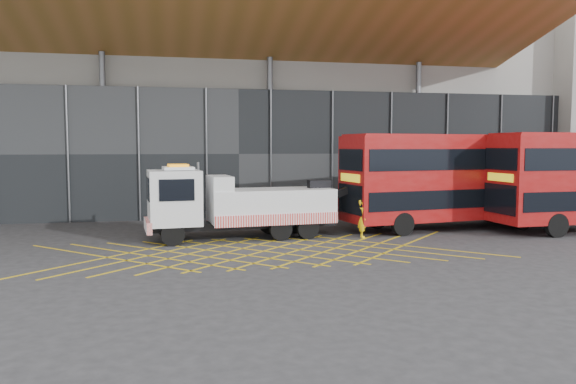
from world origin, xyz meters
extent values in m
plane|color=#272729|center=(0.00, 0.00, 0.00)|extent=(120.00, 120.00, 0.00)
cube|color=gold|center=(-4.80, 0.00, 0.01)|extent=(7.16, 7.16, 0.01)
cube|color=gold|center=(-4.80, 0.00, 0.01)|extent=(7.16, 7.16, 0.01)
cube|color=gold|center=(-3.20, 0.00, 0.01)|extent=(7.16, 7.16, 0.01)
cube|color=gold|center=(-3.20, 0.00, 0.01)|extent=(7.16, 7.16, 0.01)
cube|color=gold|center=(-1.60, 0.00, 0.01)|extent=(7.16, 7.16, 0.01)
cube|color=gold|center=(-1.60, 0.00, 0.01)|extent=(7.16, 7.16, 0.01)
cube|color=gold|center=(0.00, 0.00, 0.01)|extent=(7.16, 7.16, 0.01)
cube|color=gold|center=(0.00, 0.00, 0.01)|extent=(7.16, 7.16, 0.01)
cube|color=gold|center=(1.60, 0.00, 0.01)|extent=(7.16, 7.16, 0.01)
cube|color=gold|center=(1.60, 0.00, 0.01)|extent=(7.16, 7.16, 0.01)
cube|color=gold|center=(3.20, 0.00, 0.01)|extent=(7.16, 7.16, 0.01)
cube|color=gold|center=(3.20, 0.00, 0.01)|extent=(7.16, 7.16, 0.01)
cube|color=gold|center=(4.80, 0.00, 0.01)|extent=(7.16, 7.16, 0.01)
cube|color=gold|center=(4.80, 0.00, 0.01)|extent=(7.16, 7.16, 0.01)
cube|color=gold|center=(6.40, 0.00, 0.01)|extent=(7.16, 7.16, 0.01)
cube|color=gold|center=(6.40, 0.00, 0.01)|extent=(7.16, 7.16, 0.01)
cube|color=gold|center=(8.00, 0.00, 0.01)|extent=(7.16, 7.16, 0.01)
cube|color=gold|center=(8.00, 0.00, 0.01)|extent=(7.16, 7.16, 0.01)
cube|color=gray|center=(2.00, 19.00, 9.00)|extent=(55.00, 14.00, 18.00)
cube|color=black|center=(2.00, 11.70, 4.00)|extent=(55.00, 0.80, 8.00)
cube|color=olive|center=(0.00, 8.00, 11.50)|extent=(40.00, 11.93, 4.07)
cylinder|color=#595B60|center=(-6.00, 11.50, 5.00)|extent=(0.36, 0.36, 10.00)
cylinder|color=#595B60|center=(4.00, 11.50, 5.00)|extent=(0.36, 0.36, 10.00)
cylinder|color=#595B60|center=(14.00, 11.50, 5.00)|extent=(0.36, 0.36, 10.00)
cube|color=black|center=(1.23, 3.47, 0.68)|extent=(9.32, 1.77, 0.34)
cube|color=white|center=(-2.07, 3.18, 2.10)|extent=(2.54, 2.63, 2.54)
cube|color=black|center=(-3.25, 3.08, 2.54)|extent=(0.23, 2.14, 1.07)
cube|color=red|center=(-3.28, 3.08, 0.83)|extent=(0.46, 2.55, 0.54)
cube|color=orange|center=(-1.87, 3.20, 3.59)|extent=(0.98, 1.24, 0.12)
cube|color=white|center=(2.60, 3.58, 1.61)|extent=(6.23, 2.95, 1.56)
cube|color=red|center=(2.70, 2.34, 1.02)|extent=(6.03, 0.58, 0.54)
cube|color=white|center=(0.07, 3.37, 2.73)|extent=(1.17, 2.42, 0.68)
cube|color=black|center=(5.12, 3.80, 2.54)|extent=(1.21, 0.59, 0.49)
cube|color=black|center=(6.09, 3.89, 2.05)|extent=(2.15, 0.52, 1.05)
cylinder|color=black|center=(-2.18, 2.15, 0.54)|extent=(1.10, 0.43, 1.07)
cylinder|color=black|center=(-2.35, 4.19, 0.54)|extent=(1.10, 0.43, 1.07)
cylinder|color=black|center=(4.24, 2.70, 0.54)|extent=(1.10, 0.43, 1.07)
cylinder|color=black|center=(4.06, 4.74, 0.54)|extent=(1.10, 0.43, 1.07)
cylinder|color=#595B60|center=(-0.89, 4.26, 2.63)|extent=(0.14, 0.14, 2.15)
cube|color=maroon|center=(12.86, 4.47, 2.79)|extent=(12.77, 4.66, 4.40)
cube|color=black|center=(12.86, 4.47, 1.76)|extent=(12.28, 4.64, 0.96)
cube|color=black|center=(12.86, 4.47, 3.80)|extent=(12.28, 4.64, 1.08)
cube|color=black|center=(6.67, 3.57, 1.82)|extent=(0.43, 2.53, 1.47)
cube|color=black|center=(6.67, 3.57, 3.80)|extent=(0.43, 2.53, 1.08)
cube|color=yellow|center=(6.66, 3.57, 2.89)|extent=(0.35, 2.01, 0.40)
cube|color=maroon|center=(12.86, 4.47, 5.03)|extent=(12.49, 4.39, 0.14)
cylinder|color=black|center=(9.12, 2.62, 0.59)|extent=(1.22, 0.51, 1.18)
cylinder|color=black|center=(8.75, 5.18, 0.59)|extent=(1.22, 0.51, 1.18)
cylinder|color=black|center=(16.64, 3.71, 0.59)|extent=(1.22, 0.51, 1.18)
cylinder|color=black|center=(16.27, 6.27, 0.59)|extent=(1.22, 0.51, 1.18)
cube|color=black|center=(13.98, 1.82, 1.84)|extent=(0.14, 2.58, 1.49)
cube|color=black|center=(13.98, 1.82, 3.84)|extent=(0.14, 2.58, 1.09)
cube|color=yellow|center=(13.97, 1.82, 2.93)|extent=(0.13, 2.05, 0.40)
cylinder|color=black|center=(16.33, 0.58, 0.60)|extent=(1.20, 0.38, 1.19)
cylinder|color=black|center=(16.25, 3.20, 0.60)|extent=(1.20, 0.38, 1.19)
imported|color=yellow|center=(6.95, 2.46, 0.95)|extent=(0.56, 0.75, 1.89)
camera|label=1|loc=(-2.37, -23.39, 4.50)|focal=35.00mm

